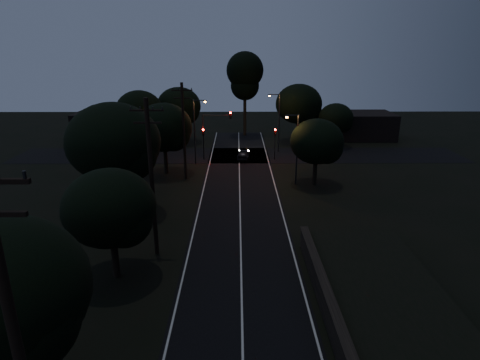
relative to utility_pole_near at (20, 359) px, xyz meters
name	(u,v)px	position (x,y,z in m)	size (l,w,h in m)	color
road_surface	(240,181)	(6.00, 33.12, -6.23)	(60.00, 70.00, 0.03)	black
utility_pole_near	(20,359)	(0.00, 0.00, 0.00)	(2.20, 0.30, 12.00)	black
utility_pole_mid	(152,177)	(0.00, 17.00, -0.51)	(2.20, 0.30, 11.00)	black
utility_pole_far	(184,130)	(0.00, 34.00, -0.76)	(2.20, 0.30, 10.50)	black
tree_left_a	(2,298)	(-2.77, 3.87, -0.81)	(6.63, 6.63, 8.39)	black
tree_left_b	(113,210)	(-1.80, 13.89, -1.60)	(5.64, 5.64, 7.17)	black
tree_left_c	(117,145)	(-4.23, 23.84, 0.09)	(7.76, 7.76, 9.80)	black
tree_left_d	(166,129)	(-2.27, 35.87, -0.98)	(6.41, 6.41, 8.13)	black
tree_far_nw	(180,107)	(-2.77, 51.87, -0.85)	(6.57, 6.57, 8.33)	black
tree_far_w	(141,111)	(-7.77, 47.87, -0.87)	(6.49, 6.49, 8.27)	black
tree_far_ne	(300,105)	(15.25, 51.86, -0.56)	(6.94, 6.94, 8.78)	black
tree_far_e	(337,119)	(20.18, 48.90, -2.16)	(4.97, 4.97, 6.31)	black
tree_right_a	(319,143)	(14.20, 31.89, -1.68)	(5.54, 5.54, 7.04)	black
tall_pine	(245,76)	(7.00, 57.00, 3.37)	(5.87, 5.87, 13.34)	black
building_left	(112,126)	(-14.00, 54.00, -4.05)	(10.00, 8.00, 4.40)	black
building_right	(363,125)	(26.00, 55.00, -4.25)	(9.00, 7.00, 4.00)	black
signal_left	(203,138)	(1.40, 41.99, -3.41)	(0.28, 0.35, 4.10)	black
signal_right	(275,138)	(10.60, 41.99, -3.41)	(0.28, 0.35, 4.10)	black
signal_mast	(216,127)	(3.09, 41.99, -1.91)	(3.70, 0.35, 6.25)	black
streetlight_a	(196,127)	(0.69, 40.00, -1.61)	(1.66, 0.26, 8.00)	black
streetlight_b	(278,119)	(11.31, 46.00, -1.61)	(1.66, 0.26, 8.00)	black
streetlight_c	(296,145)	(11.83, 32.00, -1.89)	(1.46, 0.26, 7.50)	black
car	(243,154)	(6.53, 42.13, -5.59)	(1.54, 3.82, 1.30)	black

